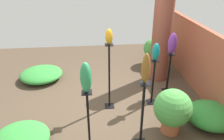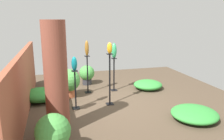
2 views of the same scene
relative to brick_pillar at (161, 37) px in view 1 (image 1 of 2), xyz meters
The scene contains 18 objects.
ground_plane 2.23m from the brick_pillar, 50.59° to the right, with size 8.00×8.00×0.00m, color #4C3D2D.
brick_wall_back 1.49m from the brick_pillar, 33.16° to the left, with size 5.60×0.12×1.56m, color #9E5138.
brick_pillar is the anchor object (origin of this frame).
pedestal_teal 1.43m from the brick_pillar, 22.75° to the right, with size 0.20×0.20×1.05m.
pedestal_bronze 2.64m from the brick_pillar, 23.05° to the right, with size 0.20×0.20×1.22m.
pedestal_jade 3.08m from the brick_pillar, 38.87° to the right, with size 0.20×0.20×1.11m.
pedestal_violet 1.00m from the brick_pillar, ahead, with size 0.20×0.20×0.98m.
pedestal_amber 1.94m from the brick_pillar, 50.31° to the right, with size 0.20×0.20×1.45m.
art_vase_teal 1.25m from the brick_pillar, 22.75° to the right, with size 0.16×0.15×0.37m, color #0F727A.
art_vase_bronze 2.58m from the brick_pillar, 23.05° to the right, with size 0.14×0.13×0.49m, color brown.
art_vase_jade 3.01m from the brick_pillar, 38.87° to the right, with size 0.19×0.17×0.49m, color #2D9356.
art_vase_violet 0.69m from the brick_pillar, ahead, with size 0.19×0.20×0.50m, color #6B2D8C.
art_vase_amber 1.92m from the brick_pillar, 50.31° to the right, with size 0.13×0.14×0.31m, color orange.
potted_plant_front_left 2.24m from the brick_pillar, 10.37° to the right, with size 0.69×0.69×0.88m.
potted_plant_back_center 1.17m from the brick_pillar, behind, with size 0.61×0.61×0.82m.
foliage_bed_east 3.91m from the brick_pillar, 54.35° to the right, with size 0.94×0.98×0.29m, color #338C38.
foliage_bed_west 3.34m from the brick_pillar, 94.66° to the right, with size 1.08×1.13×0.28m, color #338C38.
foliage_bed_center 2.25m from the brick_pillar, 13.49° to the left, with size 0.92×0.95×0.39m, color #338C38.
Camera 1 is at (3.98, -0.33, 2.86)m, focal length 35.00 mm.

